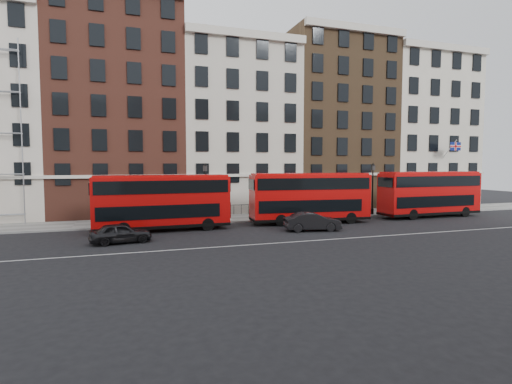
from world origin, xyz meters
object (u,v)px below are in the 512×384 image
object	(u,v)px
car_rear	(121,233)
bus_b	(162,201)
car_front	(312,222)
traffic_light	(464,190)
bus_c	(310,196)
bus_d	(429,193)

from	to	relation	value
car_rear	bus_b	bearing A→B (deg)	-45.26
car_rear	car_front	bearing A→B (deg)	-96.98
bus_b	car_rear	bearing A→B (deg)	-128.22
car_rear	traffic_light	world-z (taller)	traffic_light
traffic_light	bus_c	bearing A→B (deg)	-171.82
car_front	bus_c	bearing A→B (deg)	-12.74
bus_d	traffic_light	world-z (taller)	bus_d
bus_b	car_rear	xyz separation A→B (m)	(-3.15, -4.22, -1.72)
bus_c	car_front	xyz separation A→B (m)	(-1.61, -3.83, -1.69)
bus_d	car_front	world-z (taller)	bus_d
bus_d	car_rear	distance (m)	29.99
bus_b	bus_d	distance (m)	26.49
bus_b	car_front	distance (m)	12.20
bus_c	traffic_light	size ratio (longest dim) A/B	3.37
car_rear	traffic_light	xyz separation A→B (m)	(37.27, 7.25, 1.75)
bus_b	bus_c	size ratio (longest dim) A/B	0.98
bus_c	bus_d	xyz separation A→B (m)	(13.41, -0.00, 0.03)
car_rear	traffic_light	size ratio (longest dim) A/B	1.24
bus_d	bus_c	bearing A→B (deg)	178.42
bus_b	bus_d	world-z (taller)	bus_d
bus_b	bus_c	world-z (taller)	bus_c
bus_d	car_rear	size ratio (longest dim) A/B	2.71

